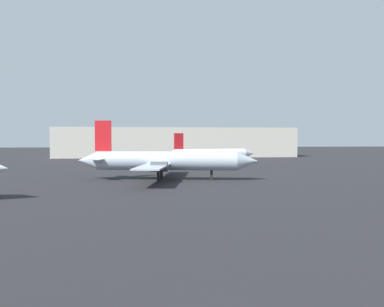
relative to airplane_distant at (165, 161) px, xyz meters
name	(u,v)px	position (x,y,z in m)	size (l,w,h in m)	color
airplane_distant	(165,161)	(0.00, 0.00, 0.00)	(29.00, 25.75, 9.51)	#B2BCCC
airplane_far_left	(210,154)	(13.76, 35.31, -0.40)	(24.93, 17.12, 7.99)	silver
terminal_building	(176,142)	(9.09, 79.85, 2.29)	(86.38, 18.95, 10.66)	beige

